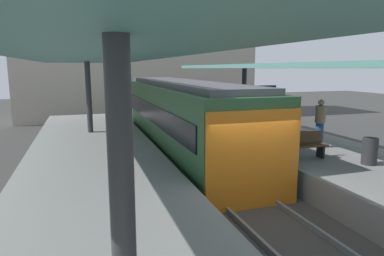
{
  "coord_description": "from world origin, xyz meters",
  "views": [
    {
      "loc": [
        -4.11,
        -7.97,
        3.83
      ],
      "look_at": [
        0.01,
        4.66,
        1.49
      ],
      "focal_mm": 31.75,
      "sensor_mm": 36.0,
      "label": 1
    }
  ],
  "objects": [
    {
      "name": "platform_sign",
      "position": [
        2.35,
        3.13,
        2.62
      ],
      "size": [
        0.9,
        0.08,
        2.21
      ],
      "color": "#262628",
      "rests_on": "platform_right"
    },
    {
      "name": "litter_bin",
      "position": [
        3.96,
        -0.3,
        1.4
      ],
      "size": [
        0.44,
        0.44,
        0.8
      ],
      "primitive_type": "cylinder",
      "color": "#2D2D30",
      "rests_on": "platform_right"
    },
    {
      "name": "platform_right",
      "position": [
        3.8,
        0.0,
        0.5
      ],
      "size": [
        4.4,
        28.0,
        1.0
      ],
      "primitive_type": "cube",
      "color": "gray",
      "rests_on": "ground_plane"
    },
    {
      "name": "ground_plane",
      "position": [
        0.0,
        0.0,
        0.0
      ],
      "size": [
        80.0,
        80.0,
        0.0
      ],
      "primitive_type": "plane",
      "color": "#383835"
    },
    {
      "name": "passenger_near_bench",
      "position": [
        4.02,
        2.06,
        1.9
      ],
      "size": [
        0.36,
        0.36,
        1.74
      ],
      "color": "navy",
      "rests_on": "platform_right"
    },
    {
      "name": "canopy_left",
      "position": [
        -3.8,
        1.4,
        4.16
      ],
      "size": [
        4.18,
        21.0,
        3.29
      ],
      "color": "#333335",
      "rests_on": "platform_left"
    },
    {
      "name": "platform_left",
      "position": [
        -3.8,
        0.0,
        0.5
      ],
      "size": [
        4.4,
        28.0,
        1.0
      ],
      "primitive_type": "cube",
      "color": "gray",
      "rests_on": "ground_plane"
    },
    {
      "name": "platform_bench",
      "position": [
        2.55,
        0.87,
        1.46
      ],
      "size": [
        1.4,
        0.41,
        0.86
      ],
      "color": "black",
      "rests_on": "platform_right"
    },
    {
      "name": "rail_far_side",
      "position": [
        0.72,
        0.0,
        0.27
      ],
      "size": [
        0.08,
        28.0,
        0.14
      ],
      "primitive_type": "cube",
      "color": "slate",
      "rests_on": "track_ballast"
    },
    {
      "name": "rail_near_side",
      "position": [
        -0.72,
        0.0,
        0.27
      ],
      "size": [
        0.08,
        28.0,
        0.14
      ],
      "primitive_type": "cube",
      "color": "slate",
      "rests_on": "track_ballast"
    },
    {
      "name": "station_building_backdrop",
      "position": [
        0.42,
        20.0,
        5.5
      ],
      "size": [
        18.0,
        6.0,
        11.0
      ],
      "primitive_type": "cube",
      "color": "#A89E8E",
      "rests_on": "ground_plane"
    },
    {
      "name": "canopy_right",
      "position": [
        3.8,
        1.4,
        3.88
      ],
      "size": [
        4.18,
        21.0,
        3.0
      ],
      "color": "#333335",
      "rests_on": "platform_right"
    },
    {
      "name": "commuter_train",
      "position": [
        0.0,
        6.13,
        1.73
      ],
      "size": [
        2.78,
        13.3,
        3.1
      ],
      "color": "#2D5633",
      "rests_on": "track_ballast"
    },
    {
      "name": "track_ballast",
      "position": [
        0.0,
        0.0,
        0.1
      ],
      "size": [
        3.2,
        28.0,
        0.2
      ],
      "primitive_type": "cube",
      "color": "#423F3D",
      "rests_on": "ground_plane"
    }
  ]
}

